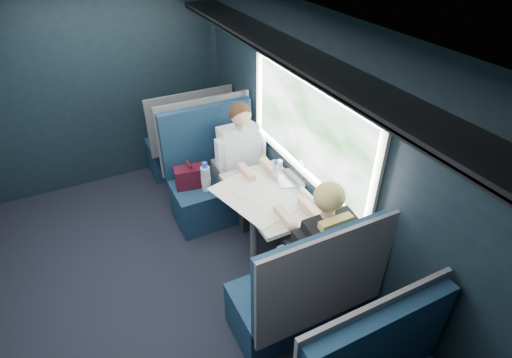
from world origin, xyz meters
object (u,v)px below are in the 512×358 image
man (243,158)px  cup (279,164)px  table (269,201)px  seat_bay_near (215,180)px  seat_bay_far (301,296)px  woman (320,242)px  laptop (294,172)px  bottle_small (276,171)px  seat_row_front (189,143)px

man → cup: man is taller
table → seat_bay_near: 0.93m
seat_bay_far → woman: 0.43m
man → laptop: bearing=-64.3°
man → bottle_small: man is taller
seat_row_front → man: 1.17m
seat_row_front → woman: woman is taller
seat_bay_far → bottle_small: seat_bay_far is taller
laptop → seat_row_front: bearing=107.4°
woman → seat_bay_near: bearing=99.4°
table → man: bearing=84.5°
table → man: size_ratio=0.76×
laptop → seat_bay_near: bearing=125.8°
seat_bay_near → seat_bay_far: 1.75m
table → seat_bay_far: bearing=-101.8°
seat_bay_near → seat_row_front: bearing=89.3°
seat_bay_near → woman: bearing=-80.6°
laptop → cup: 0.22m
seat_bay_near → woman: (0.26, -1.58, 0.31)m
seat_row_front → laptop: size_ratio=3.13×
seat_bay_far → seat_row_front: (0.00, 2.67, -0.00)m
man → bottle_small: (0.10, -0.51, 0.11)m
seat_bay_near → bottle_small: seat_bay_near is taller
seat_bay_near → seat_row_front: size_ratio=1.09×
bottle_small → cup: bottle_small is taller
table → cup: bearing=49.3°
man → woman: 1.41m
seat_row_front → woman: 2.54m
seat_bay_far → table: bearing=78.2°
seat_bay_far → laptop: (0.52, 1.01, 0.39)m
seat_bay_far → laptop: size_ratio=3.40×
seat_bay_near → woman: size_ratio=0.95×
seat_row_front → man: bearing=-77.2°
man → laptop: 0.63m
table → woman: (0.07, -0.71, 0.06)m
seat_bay_far → bottle_small: (0.35, 1.07, 0.42)m
seat_row_front → man: man is taller
woman → table: bearing=95.5°
table → seat_bay_far: (-0.18, -0.87, -0.25)m
laptop → bottle_small: 0.18m
seat_bay_far → laptop: seat_bay_far is taller
cup → woman: bearing=-102.3°
seat_bay_far → seat_row_front: 2.67m
laptop → table: bearing=-158.4°
seat_bay_near → seat_bay_far: size_ratio=1.00×
seat_bay_far → man: man is taller
seat_bay_near → bottle_small: 0.87m
woman → cup: (0.23, 1.05, 0.05)m
seat_row_front → table: bearing=-84.2°
man → woman: (0.00, -1.41, 0.01)m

